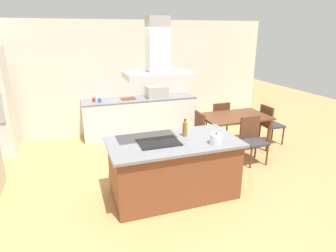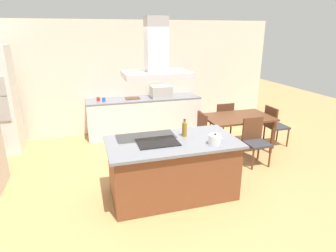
{
  "view_description": "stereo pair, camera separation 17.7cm",
  "coord_description": "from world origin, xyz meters",
  "px_view_note": "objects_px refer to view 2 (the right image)",
  "views": [
    {
      "loc": [
        -1.37,
        -3.7,
        2.45
      ],
      "look_at": [
        0.05,
        0.4,
        1.0
      ],
      "focal_mm": 30.51,
      "sensor_mm": 36.0,
      "label": 1
    },
    {
      "loc": [
        -1.2,
        -3.75,
        2.45
      ],
      "look_at": [
        0.05,
        0.4,
        1.0
      ],
      "focal_mm": 30.51,
      "sensor_mm": 36.0,
      "label": 2
    }
  ],
  "objects_px": {
    "coffee_mug_blue": "(104,100)",
    "tea_kettle": "(215,140)",
    "countertop_microwave": "(161,92)",
    "range_hood": "(156,58)",
    "olive_oil_bottle": "(184,129)",
    "coffee_mug_red": "(98,99)",
    "cutting_board": "(132,98)",
    "chair_at_right_end": "(274,124)",
    "cooktop": "(158,142)",
    "dining_table": "(238,120)",
    "chair_facing_back_wall": "(223,119)",
    "chair_at_left_end": "(197,132)",
    "chair_facing_island": "(255,138)"
  },
  "relations": [
    {
      "from": "cooktop",
      "to": "dining_table",
      "type": "height_order",
      "value": "cooktop"
    },
    {
      "from": "chair_at_left_end",
      "to": "tea_kettle",
      "type": "bearing_deg",
      "value": -103.89
    },
    {
      "from": "countertop_microwave",
      "to": "chair_facing_island",
      "type": "bearing_deg",
      "value": -61.22
    },
    {
      "from": "countertop_microwave",
      "to": "chair_at_left_end",
      "type": "bearing_deg",
      "value": -78.62
    },
    {
      "from": "coffee_mug_blue",
      "to": "chair_at_right_end",
      "type": "height_order",
      "value": "coffee_mug_blue"
    },
    {
      "from": "olive_oil_bottle",
      "to": "dining_table",
      "type": "relative_size",
      "value": 0.19
    },
    {
      "from": "coffee_mug_blue",
      "to": "tea_kettle",
      "type": "bearing_deg",
      "value": -67.41
    },
    {
      "from": "olive_oil_bottle",
      "to": "chair_at_right_end",
      "type": "distance_m",
      "value": 2.83
    },
    {
      "from": "tea_kettle",
      "to": "chair_facing_back_wall",
      "type": "xyz_separation_m",
      "value": [
        1.31,
        2.27,
        -0.46
      ]
    },
    {
      "from": "chair_facing_island",
      "to": "range_hood",
      "type": "distance_m",
      "value": 2.7
    },
    {
      "from": "cooktop",
      "to": "cutting_board",
      "type": "xyz_separation_m",
      "value": [
        0.15,
        2.93,
        0.0
      ]
    },
    {
      "from": "countertop_microwave",
      "to": "range_hood",
      "type": "bearing_deg",
      "value": -106.43
    },
    {
      "from": "coffee_mug_red",
      "to": "coffee_mug_blue",
      "type": "relative_size",
      "value": 1.0
    },
    {
      "from": "cutting_board",
      "to": "chair_at_left_end",
      "type": "bearing_deg",
      "value": -58.02
    },
    {
      "from": "cooktop",
      "to": "chair_facing_island",
      "type": "height_order",
      "value": "cooktop"
    },
    {
      "from": "olive_oil_bottle",
      "to": "chair_facing_back_wall",
      "type": "height_order",
      "value": "olive_oil_bottle"
    },
    {
      "from": "tea_kettle",
      "to": "range_hood",
      "type": "height_order",
      "value": "range_hood"
    },
    {
      "from": "coffee_mug_red",
      "to": "cutting_board",
      "type": "distance_m",
      "value": 0.8
    },
    {
      "from": "olive_oil_bottle",
      "to": "coffee_mug_red",
      "type": "xyz_separation_m",
      "value": [
        -1.12,
        2.78,
        -0.07
      ]
    },
    {
      "from": "dining_table",
      "to": "chair_facing_back_wall",
      "type": "bearing_deg",
      "value": 90.0
    },
    {
      "from": "countertop_microwave",
      "to": "range_hood",
      "type": "height_order",
      "value": "range_hood"
    },
    {
      "from": "chair_facing_island",
      "to": "coffee_mug_red",
      "type": "bearing_deg",
      "value": 140.13
    },
    {
      "from": "chair_facing_island",
      "to": "countertop_microwave",
      "type": "bearing_deg",
      "value": 118.78
    },
    {
      "from": "coffee_mug_red",
      "to": "cutting_board",
      "type": "height_order",
      "value": "coffee_mug_red"
    },
    {
      "from": "tea_kettle",
      "to": "olive_oil_bottle",
      "type": "xyz_separation_m",
      "value": [
        -0.31,
        0.44,
        0.04
      ]
    },
    {
      "from": "chair_facing_island",
      "to": "tea_kettle",
      "type": "bearing_deg",
      "value": -144.49
    },
    {
      "from": "chair_at_right_end",
      "to": "coffee_mug_red",
      "type": "bearing_deg",
      "value": 156.07
    },
    {
      "from": "coffee_mug_blue",
      "to": "cutting_board",
      "type": "distance_m",
      "value": 0.69
    },
    {
      "from": "tea_kettle",
      "to": "dining_table",
      "type": "relative_size",
      "value": 0.17
    },
    {
      "from": "countertop_microwave",
      "to": "cutting_board",
      "type": "xyz_separation_m",
      "value": [
        -0.7,
        0.05,
        -0.13
      ]
    },
    {
      "from": "tea_kettle",
      "to": "range_hood",
      "type": "xyz_separation_m",
      "value": [
        -0.77,
        0.3,
        1.13
      ]
    },
    {
      "from": "chair_facing_island",
      "to": "chair_at_right_end",
      "type": "height_order",
      "value": "same"
    },
    {
      "from": "dining_table",
      "to": "chair_at_left_end",
      "type": "bearing_deg",
      "value": 180.0
    },
    {
      "from": "coffee_mug_red",
      "to": "chair_at_right_end",
      "type": "distance_m",
      "value": 4.02
    },
    {
      "from": "cooktop",
      "to": "chair_at_right_end",
      "type": "distance_m",
      "value": 3.29
    },
    {
      "from": "chair_facing_island",
      "to": "chair_at_left_end",
      "type": "distance_m",
      "value": 1.13
    },
    {
      "from": "cooktop",
      "to": "chair_facing_back_wall",
      "type": "xyz_separation_m",
      "value": [
        2.08,
        1.96,
        -0.4
      ]
    },
    {
      "from": "countertop_microwave",
      "to": "cutting_board",
      "type": "distance_m",
      "value": 0.71
    },
    {
      "from": "chair_facing_back_wall",
      "to": "chair_at_left_end",
      "type": "bearing_deg",
      "value": -143.99
    },
    {
      "from": "coffee_mug_blue",
      "to": "range_hood",
      "type": "height_order",
      "value": "range_hood"
    },
    {
      "from": "coffee_mug_red",
      "to": "chair_facing_back_wall",
      "type": "distance_m",
      "value": 2.93
    },
    {
      "from": "coffee_mug_blue",
      "to": "dining_table",
      "type": "bearing_deg",
      "value": -30.41
    },
    {
      "from": "countertop_microwave",
      "to": "chair_facing_back_wall",
      "type": "distance_m",
      "value": 1.63
    },
    {
      "from": "countertop_microwave",
      "to": "chair_at_left_end",
      "type": "height_order",
      "value": "countertop_microwave"
    },
    {
      "from": "cutting_board",
      "to": "chair_at_left_end",
      "type": "height_order",
      "value": "cutting_board"
    },
    {
      "from": "coffee_mug_red",
      "to": "tea_kettle",
      "type": "bearing_deg",
      "value": -66.12
    },
    {
      "from": "coffee_mug_red",
      "to": "chair_facing_island",
      "type": "distance_m",
      "value": 3.59
    },
    {
      "from": "olive_oil_bottle",
      "to": "cutting_board",
      "type": "height_order",
      "value": "olive_oil_bottle"
    },
    {
      "from": "chair_facing_back_wall",
      "to": "cutting_board",
      "type": "bearing_deg",
      "value": 153.46
    },
    {
      "from": "cutting_board",
      "to": "cooktop",
      "type": "bearing_deg",
      "value": -92.92
    }
  ]
}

